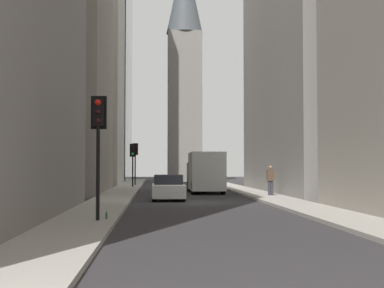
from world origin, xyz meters
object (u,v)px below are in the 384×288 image
Objects in this scene: traffic_light_foreground at (98,128)px; traffic_light_midblock at (135,154)px; discarded_bottle at (106,216)px; traffic_light_far_junction at (133,155)px; sedan_white at (168,188)px; delivery_truck at (205,172)px; pedestrian at (271,179)px.

traffic_light_foreground is 1.05× the size of traffic_light_midblock.
discarded_bottle is at bearing -179.56° from traffic_light_midblock.
traffic_light_far_junction is (28.79, 0.03, -0.34)m from traffic_light_foreground.
discarded_bottle is (-12.62, 2.34, -0.42)m from sedan_white.
traffic_light_midblock is (12.58, 5.40, 1.52)m from delivery_truck.
delivery_truck is 1.58× the size of traffic_light_foreground.
pedestrian is (14.92, -8.80, -2.03)m from traffic_light_foreground.
traffic_light_midblock is at bearing 25.17° from pedestrian.
sedan_white is at bearing -10.52° from discarded_bottle.
sedan_white is 2.41× the size of pedestrian.
traffic_light_midblock reaches higher than pedestrian.
pedestrian is (-6.16, -3.41, -0.34)m from delivery_truck.
pedestrian is at bearing -72.68° from sedan_white.
discarded_bottle is at bearing 169.48° from sedan_white.
traffic_light_midblock reaches higher than delivery_truck.
pedestrian is at bearing -147.51° from traffic_light_far_junction.
sedan_white is 6.52m from pedestrian.
delivery_truck is 1.78× the size of traffic_light_far_junction.
pedestrian reaches higher than sedan_white.
traffic_light_midblock is (20.67, 2.60, 2.32)m from sedan_white.
traffic_light_foreground is 2.29× the size of pedestrian.
traffic_light_foreground is 15.12× the size of discarded_bottle.
sedan_white is at bearing 107.32° from pedestrian.
traffic_light_midblock is at bearing 0.00° from traffic_light_foreground.
traffic_light_midblock is 14.34× the size of discarded_bottle.
delivery_truck is 13.77m from traffic_light_midblock.
discarded_bottle is at bearing -179.43° from traffic_light_far_junction.
traffic_light_foreground is (-12.98, 2.60, 2.48)m from sedan_white.
delivery_truck is 1.67× the size of traffic_light_midblock.
discarded_bottle is at bearing 149.56° from pedestrian.
traffic_light_far_junction is 16.53m from pedestrian.
sedan_white is at bearing -11.31° from traffic_light_foreground.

